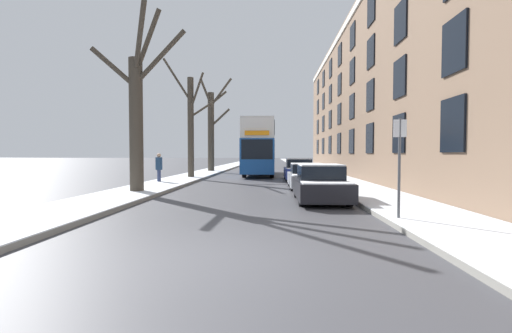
{
  "coord_description": "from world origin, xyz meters",
  "views": [
    {
      "loc": [
        0.93,
        -5.77,
        1.77
      ],
      "look_at": [
        -0.2,
        18.14,
        0.91
      ],
      "focal_mm": 24.0,
      "sensor_mm": 36.0,
      "label": 1
    }
  ],
  "objects": [
    {
      "name": "street_sign_post",
      "position": [
        4.14,
        3.0,
        1.53
      ],
      "size": [
        0.32,
        0.07,
        2.67
      ],
      "color": "#4C4F54",
      "rests_on": "ground"
    },
    {
      "name": "terrace_facade_right",
      "position": [
        11.05,
        20.91,
        6.1
      ],
      "size": [
        9.1,
        40.96,
        12.19
      ],
      "color": "#7A604C",
      "rests_on": "ground"
    },
    {
      "name": "parked_car_1",
      "position": [
        2.74,
        12.03,
        0.61
      ],
      "size": [
        1.86,
        4.21,
        1.3
      ],
      "color": "#9EA3AD",
      "rests_on": "ground"
    },
    {
      "name": "ground_plane",
      "position": [
        0.0,
        0.0,
        0.0
      ],
      "size": [
        320.0,
        320.0,
        0.0
      ],
      "primitive_type": "plane",
      "color": "#424247"
    },
    {
      "name": "sidewalk_left",
      "position": [
        -5.2,
        53.0,
        0.08
      ],
      "size": [
        2.71,
        130.0,
        0.16
      ],
      "color": "gray",
      "rests_on": "ground"
    },
    {
      "name": "parked_car_0",
      "position": [
        2.74,
        7.1,
        0.65
      ],
      "size": [
        1.83,
        3.97,
        1.4
      ],
      "color": "black",
      "rests_on": "ground"
    },
    {
      "name": "bare_tree_left_1",
      "position": [
        -4.87,
        18.39,
        3.93
      ],
      "size": [
        3.26,
        2.4,
        8.46
      ],
      "color": "#423A30",
      "rests_on": "ground"
    },
    {
      "name": "bare_tree_left_0",
      "position": [
        -4.96,
        8.96,
        3.59
      ],
      "size": [
        3.94,
        2.57,
        7.89
      ],
      "color": "#423A30",
      "rests_on": "ground"
    },
    {
      "name": "sidewalk_right",
      "position": [
        5.2,
        53.0,
        0.08
      ],
      "size": [
        2.71,
        130.0,
        0.16
      ],
      "color": "gray",
      "rests_on": "ground"
    },
    {
      "name": "pedestrian_left_sidewalk",
      "position": [
        -5.77,
        14.15,
        1.0
      ],
      "size": [
        0.4,
        0.4,
        1.82
      ],
      "rotation": [
        0.0,
        0.0,
        5.17
      ],
      "color": "navy",
      "rests_on": "ground"
    },
    {
      "name": "bare_tree_left_2",
      "position": [
        -4.99,
        27.54,
        4.35
      ],
      "size": [
        2.93,
        2.08,
        9.21
      ],
      "color": "#423A30",
      "rests_on": "ground"
    },
    {
      "name": "parked_car_2",
      "position": [
        2.74,
        17.72,
        0.68
      ],
      "size": [
        1.9,
        4.26,
        1.49
      ],
      "color": "navy",
      "rests_on": "ground"
    },
    {
      "name": "double_decker_bus",
      "position": [
        -0.13,
        23.17,
        2.52
      ],
      "size": [
        2.49,
        10.1,
        4.46
      ],
      "color": "#194C99",
      "rests_on": "ground"
    }
  ]
}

